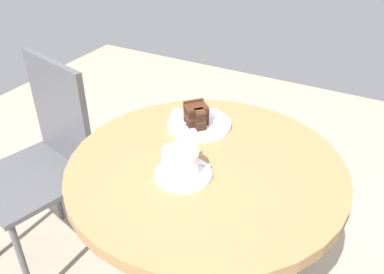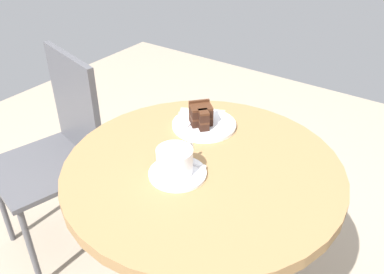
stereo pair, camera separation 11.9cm
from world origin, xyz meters
name	(u,v)px [view 2 (the right image)]	position (x,y,z in m)	size (l,w,h in m)	color
cafe_table	(202,196)	(0.00, 0.00, 0.60)	(0.79, 0.79, 0.71)	olive
saucer	(178,173)	(-0.08, 0.03, 0.72)	(0.16, 0.16, 0.01)	white
coffee_cup	(175,160)	(-0.08, 0.04, 0.76)	(0.13, 0.10, 0.07)	white
teaspoon	(193,164)	(-0.03, 0.02, 0.72)	(0.03, 0.11, 0.00)	silver
cake_plate	(204,125)	(0.18, 0.11, 0.72)	(0.21, 0.21, 0.01)	white
cake_slice	(201,115)	(0.17, 0.12, 0.76)	(0.09, 0.09, 0.07)	black
fork	(197,116)	(0.20, 0.16, 0.73)	(0.13, 0.04, 0.00)	silver
napkin	(200,121)	(0.19, 0.14, 0.71)	(0.22, 0.21, 0.00)	tan
cafe_chair	(60,143)	(0.03, 0.70, 0.50)	(0.46, 0.46, 0.85)	#4C4C51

